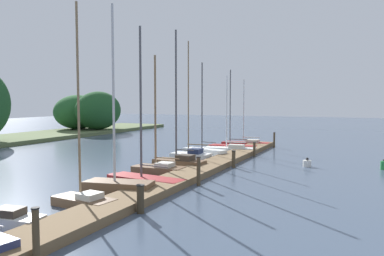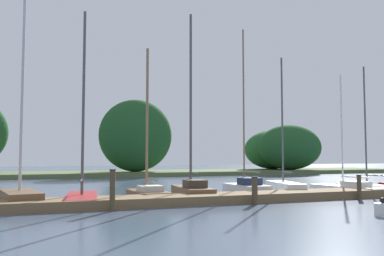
# 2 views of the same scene
# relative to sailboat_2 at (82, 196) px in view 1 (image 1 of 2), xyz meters

# --- Properties ---
(dock_pier) EXTENTS (30.17, 1.80, 0.35)m
(dock_pier) POSITION_rel_sailboat_2_xyz_m (8.46, -1.45, -0.24)
(dock_pier) COLOR brown
(dock_pier) RESTS_ON ground
(sailboat_2) EXTENTS (1.36, 2.88, 7.98)m
(sailboat_2) POSITION_rel_sailboat_2_xyz_m (0.00, 0.00, 0.00)
(sailboat_2) COLOR brown
(sailboat_2) RESTS_ON ground
(sailboat_3) EXTENTS (1.70, 3.34, 8.41)m
(sailboat_3) POSITION_rel_sailboat_2_xyz_m (2.35, 0.05, 0.04)
(sailboat_3) COLOR brown
(sailboat_3) RESTS_ON ground
(sailboat_4) EXTENTS (1.73, 4.52, 7.85)m
(sailboat_4) POSITION_rel_sailboat_2_xyz_m (4.63, 0.04, -0.05)
(sailboat_4) COLOR maroon
(sailboat_4) RESTS_ON ground
(sailboat_5) EXTENTS (1.37, 3.19, 6.76)m
(sailboat_5) POSITION_rel_sailboat_2_xyz_m (7.51, 0.81, -0.04)
(sailboat_5) COLOR brown
(sailboat_5) RESTS_ON ground
(sailboat_6) EXTENTS (1.37, 3.52, 8.47)m
(sailboat_6) POSITION_rel_sailboat_2_xyz_m (9.45, 0.45, 0.06)
(sailboat_6) COLOR brown
(sailboat_6) RESTS_ON ground
(sailboat_7) EXTENTS (1.31, 2.91, 8.24)m
(sailboat_7) POSITION_rel_sailboat_2_xyz_m (12.48, 1.02, -0.01)
(sailboat_7) COLOR white
(sailboat_7) RESTS_ON ground
(sailboat_8) EXTENTS (1.70, 3.68, 6.96)m
(sailboat_8) POSITION_rel_sailboat_2_xyz_m (14.60, 0.93, -0.04)
(sailboat_8) COLOR white
(sailboat_8) RESTS_ON ground
(sailboat_9) EXTENTS (1.74, 4.46, 6.12)m
(sailboat_9) POSITION_rel_sailboat_2_xyz_m (17.61, -0.07, -0.13)
(sailboat_9) COLOR white
(sailboat_9) RESTS_ON ground
(sailboat_10) EXTENTS (1.61, 4.26, 6.75)m
(sailboat_10) POSITION_rel_sailboat_2_xyz_m (19.47, 0.36, -0.14)
(sailboat_10) COLOR maroon
(sailboat_10) RESTS_ON ground
(sailboat_11) EXTENTS (1.24, 4.39, 6.07)m
(sailboat_11) POSITION_rel_sailboat_2_xyz_m (22.25, -0.08, -0.14)
(sailboat_11) COLOR maroon
(sailboat_11) RESTS_ON ground
(mooring_piling_0) EXTENTS (0.21, 0.21, 1.48)m
(mooring_piling_0) POSITION_rel_sailboat_2_xyz_m (-4.80, -2.53, 0.33)
(mooring_piling_0) COLOR #4C3D28
(mooring_piling_0) RESTS_ON ground
(mooring_piling_1) EXTENTS (0.31, 0.31, 1.08)m
(mooring_piling_1) POSITION_rel_sailboat_2_xyz_m (0.15, -2.58, 0.13)
(mooring_piling_1) COLOR #3D3323
(mooring_piling_1) RESTS_ON ground
(mooring_piling_2) EXTENTS (0.22, 0.22, 1.44)m
(mooring_piling_2) POSITION_rel_sailboat_2_xyz_m (5.38, -2.68, 0.31)
(mooring_piling_2) COLOR #4C3D28
(mooring_piling_2) RESTS_ON ground
(mooring_piling_3) EXTENTS (0.26, 0.26, 1.08)m
(mooring_piling_3) POSITION_rel_sailboat_2_xyz_m (10.92, -2.67, 0.13)
(mooring_piling_3) COLOR #4C3D28
(mooring_piling_3) RESTS_ON ground
(mooring_piling_4) EXTENTS (0.22, 0.22, 1.07)m
(mooring_piling_4) POSITION_rel_sailboat_2_xyz_m (16.16, -2.56, 0.12)
(mooring_piling_4) COLOR #4C3D28
(mooring_piling_4) RESTS_ON ground
(mooring_piling_5) EXTENTS (0.19, 0.19, 1.36)m
(mooring_piling_5) POSITION_rel_sailboat_2_xyz_m (22.18, -2.73, 0.27)
(mooring_piling_5) COLOR #4C3D28
(mooring_piling_5) RESTS_ON ground
(channel_buoy_0) EXTENTS (0.52, 0.52, 0.58)m
(channel_buoy_0) POSITION_rel_sailboat_2_xyz_m (13.21, -6.78, -0.20)
(channel_buoy_0) COLOR white
(channel_buoy_0) RESTS_ON ground
(channel_buoy_1) EXTENTS (0.41, 0.41, 0.65)m
(channel_buoy_1) POSITION_rel_sailboat_2_xyz_m (14.04, -11.18, -0.15)
(channel_buoy_1) COLOR #23843D
(channel_buoy_1) RESTS_ON ground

